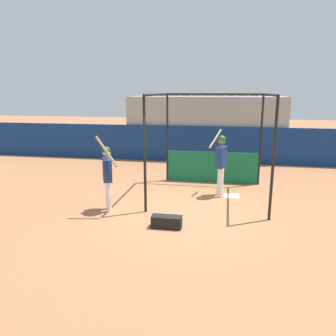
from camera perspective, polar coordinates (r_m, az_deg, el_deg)
ground_plane at (r=8.45m, az=2.88°, el=-8.18°), size 60.00×60.00×0.00m
outfield_wall at (r=14.50m, az=6.24°, el=4.12°), size 24.00×0.12×1.59m
bleacher_section at (r=15.66m, az=6.63°, el=7.15°), size 7.05×2.40×2.87m
batting_cage at (r=10.50m, az=7.61°, el=3.35°), size 3.19×3.24×3.02m
home_plate at (r=10.06m, az=11.00°, el=-4.80°), size 0.44×0.44×0.02m
player_batter at (r=9.78m, az=9.21°, el=1.49°), size 0.55×0.91×1.95m
player_waiting at (r=8.58m, az=-10.51°, el=-0.78°), size 0.62×0.69×2.03m
equipment_bag at (r=7.67m, az=-0.24°, el=-9.34°), size 0.70×0.28×0.28m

